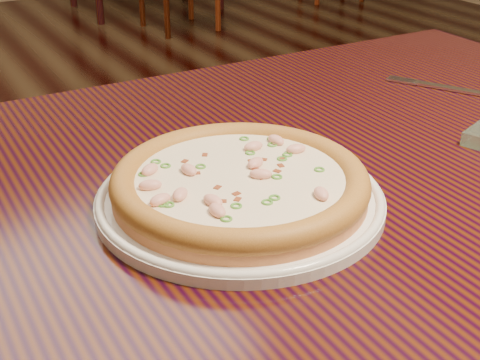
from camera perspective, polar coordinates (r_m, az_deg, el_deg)
hero_table at (r=0.87m, az=5.31°, el=-4.49°), size 1.20×0.80×0.75m
plate at (r=0.72m, az=-0.00°, el=-1.51°), size 0.31×0.31×0.02m
pizza at (r=0.71m, az=-0.01°, el=-0.21°), size 0.28×0.28×0.03m
fork at (r=1.11m, az=17.11°, el=7.56°), size 0.10×0.16×0.00m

